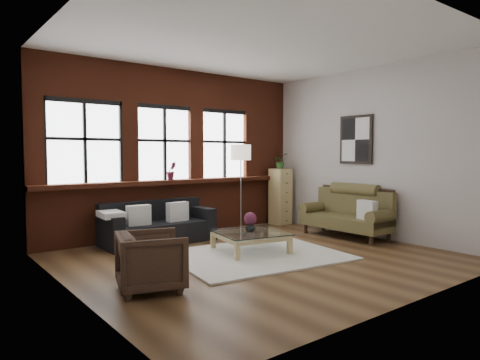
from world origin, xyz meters
TOP-DOWN VIEW (x-y plane):
  - floor at (0.00, 0.00)m, footprint 5.50×5.50m
  - ceiling at (0.00, 0.00)m, footprint 5.50×5.50m
  - wall_back at (0.00, 2.50)m, footprint 5.50×0.00m
  - wall_front at (0.00, -2.50)m, footprint 5.50×0.00m
  - wall_left at (-2.75, 0.00)m, footprint 0.00×5.00m
  - wall_right at (2.75, 0.00)m, footprint 0.00×5.00m
  - brick_backwall at (0.00, 2.44)m, footprint 5.50×0.12m
  - sill_ledge at (0.00, 2.35)m, footprint 5.50×0.30m
  - window_left at (-1.80, 2.45)m, footprint 1.38×0.10m
  - window_mid at (-0.30, 2.45)m, footprint 1.38×0.10m
  - window_right at (1.10, 2.45)m, footprint 1.38×0.10m
  - wall_poster at (2.72, 0.30)m, footprint 0.05×0.74m
  - shag_rug at (0.02, 0.10)m, footprint 2.79×2.33m
  - dark_sofa at (-0.71, 1.90)m, footprint 1.96×0.79m
  - pillow_a at (-1.13, 1.80)m, footprint 0.41×0.16m
  - pillow_b at (-0.39, 1.80)m, footprint 0.41×0.17m
  - vintage_settee at (2.30, 0.20)m, footprint 0.79×1.77m
  - pillow_settee at (2.22, -0.34)m, footprint 0.20×0.40m
  - armchair at (-1.99, -0.42)m, footprint 0.93×0.91m
  - coffee_table at (0.11, 0.34)m, footprint 1.21×1.21m
  - vase at (0.11, 0.34)m, footprint 0.18×0.18m
  - flowers at (0.11, 0.34)m, footprint 0.20×0.20m
  - drawer_chest at (2.38, 2.07)m, footprint 0.38×0.38m
  - potted_plant_top at (2.38, 2.07)m, footprint 0.39×0.37m
  - floor_lamp at (1.04, 1.78)m, footprint 0.40×0.40m
  - sill_plant at (-0.22, 2.32)m, footprint 0.20×0.17m

SIDE VIEW (x-z plane):
  - floor at x=0.00m, z-range 0.00..0.00m
  - shag_rug at x=0.02m, z-range 0.00..0.03m
  - coffee_table at x=0.11m, z-range -0.01..0.34m
  - armchair at x=-1.99m, z-range 0.00..0.68m
  - dark_sofa at x=-0.71m, z-range 0.00..0.71m
  - vase at x=0.11m, z-range 0.33..0.51m
  - vintage_settee at x=2.30m, z-range 0.00..0.94m
  - pillow_a at x=-1.13m, z-range 0.37..0.71m
  - pillow_b at x=-0.39m, z-range 0.37..0.71m
  - flowers at x=0.11m, z-range 0.44..0.65m
  - pillow_settee at x=2.22m, z-range 0.41..0.75m
  - drawer_chest at x=2.38m, z-range 0.00..1.24m
  - floor_lamp at x=1.04m, z-range 0.00..1.90m
  - sill_ledge at x=0.00m, z-range 1.00..1.08m
  - sill_plant at x=-0.22m, z-range 1.08..1.43m
  - potted_plant_top at x=2.38m, z-range 1.24..1.59m
  - wall_back at x=0.00m, z-range -1.15..4.35m
  - wall_front at x=0.00m, z-range -1.15..4.35m
  - wall_left at x=-2.75m, z-range -0.90..4.10m
  - wall_right at x=2.75m, z-range -0.90..4.10m
  - brick_backwall at x=0.00m, z-range 0.00..3.20m
  - window_left at x=-1.80m, z-range 1.00..2.50m
  - window_mid at x=-0.30m, z-range 1.00..2.50m
  - window_right at x=1.10m, z-range 1.00..2.50m
  - wall_poster at x=2.72m, z-range 1.38..2.32m
  - ceiling at x=0.00m, z-range 3.20..3.20m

